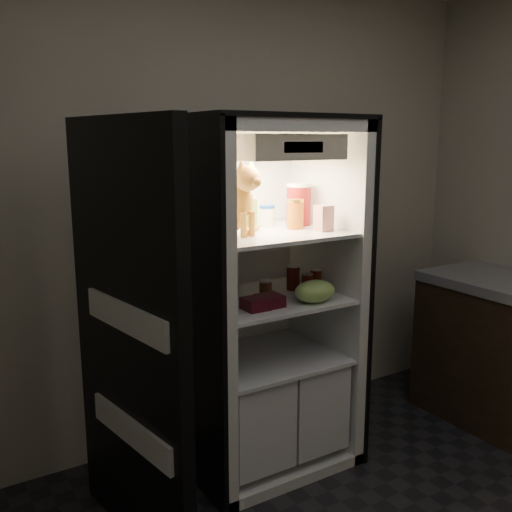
{
  "coord_description": "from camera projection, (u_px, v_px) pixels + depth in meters",
  "views": [
    {
      "loc": [
        -1.58,
        -1.11,
        1.76
      ],
      "look_at": [
        -0.07,
        1.32,
        1.17
      ],
      "focal_mm": 40.0,
      "sensor_mm": 36.0,
      "label": 1
    }
  ],
  "objects": [
    {
      "name": "soda_can_a",
      "position": [
        293.0,
        278.0,
        3.14
      ],
      "size": [
        0.07,
        0.07,
        0.13
      ],
      "color": "black",
      "rests_on": "refrigerator"
    },
    {
      "name": "soda_can_c",
      "position": [
        307.0,
        284.0,
        3.04
      ],
      "size": [
        0.06,
        0.06,
        0.11
      ],
      "color": "black",
      "rests_on": "refrigerator"
    },
    {
      "name": "parmesan_shaker",
      "position": [
        251.0,
        215.0,
        2.94
      ],
      "size": [
        0.07,
        0.07,
        0.17
      ],
      "color": "green",
      "rests_on": "refrigerator"
    },
    {
      "name": "pepper_jar",
      "position": [
        299.0,
        204.0,
        3.13
      ],
      "size": [
        0.14,
        0.14,
        0.23
      ],
      "color": "maroon",
      "rests_on": "refrigerator"
    },
    {
      "name": "mayo_tub",
      "position": [
        267.0,
        216.0,
        3.09
      ],
      "size": [
        0.08,
        0.08,
        0.12
      ],
      "color": "white",
      "rests_on": "refrigerator"
    },
    {
      "name": "berry_box_right",
      "position": [
        270.0,
        301.0,
        2.83
      ],
      "size": [
        0.12,
        0.12,
        0.06
      ],
      "primitive_type": "cube",
      "color": "#490C15",
      "rests_on": "refrigerator"
    },
    {
      "name": "cream_carton",
      "position": [
        324.0,
        218.0,
        2.94
      ],
      "size": [
        0.08,
        0.08,
        0.13
      ],
      "primitive_type": "cube",
      "color": "silver",
      "rests_on": "refrigerator"
    },
    {
      "name": "tabby_cat",
      "position": [
        232.0,
        207.0,
        2.81
      ],
      "size": [
        0.34,
        0.37,
        0.37
      ],
      "rotation": [
        0.0,
        0.0,
        0.29
      ],
      "color": "#BF6E18",
      "rests_on": "refrigerator"
    },
    {
      "name": "room_shell",
      "position": [
        499.0,
        184.0,
        1.77
      ],
      "size": [
        3.6,
        3.6,
        3.6
      ],
      "color": "white",
      "rests_on": "floor"
    },
    {
      "name": "refrigerator",
      "position": [
        261.0,
        320.0,
        3.09
      ],
      "size": [
        0.9,
        0.72,
        1.88
      ],
      "color": "white",
      "rests_on": "floor"
    },
    {
      "name": "berry_box_left",
      "position": [
        256.0,
        304.0,
        2.78
      ],
      "size": [
        0.12,
        0.12,
        0.06
      ],
      "primitive_type": "cube",
      "color": "#490C15",
      "rests_on": "refrigerator"
    },
    {
      "name": "condiment_jar",
      "position": [
        266.0,
        288.0,
        2.99
      ],
      "size": [
        0.07,
        0.07,
        0.09
      ],
      "color": "#4F2916",
      "rests_on": "refrigerator"
    },
    {
      "name": "fridge_door",
      "position": [
        129.0,
        344.0,
        2.39
      ],
      "size": [
        0.19,
        0.87,
        1.85
      ],
      "rotation": [
        0.0,
        0.0,
        0.16
      ],
      "color": "black",
      "rests_on": "floor"
    },
    {
      "name": "salsa_jar",
      "position": [
        295.0,
        214.0,
        3.0
      ],
      "size": [
        0.09,
        0.09,
        0.16
      ],
      "color": "maroon",
      "rests_on": "refrigerator"
    },
    {
      "name": "soda_can_b",
      "position": [
        316.0,
        280.0,
        3.14
      ],
      "size": [
        0.06,
        0.06,
        0.11
      ],
      "color": "black",
      "rests_on": "refrigerator"
    },
    {
      "name": "grape_bag",
      "position": [
        315.0,
        291.0,
        2.9
      ],
      "size": [
        0.23,
        0.16,
        0.11
      ],
      "primitive_type": "ellipsoid",
      "color": "#96C25A",
      "rests_on": "refrigerator"
    }
  ]
}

